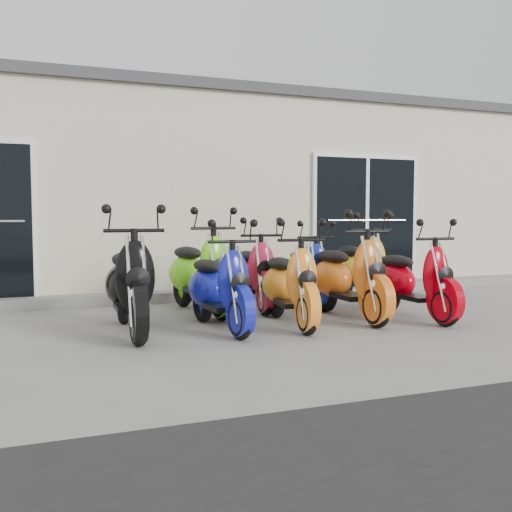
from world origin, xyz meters
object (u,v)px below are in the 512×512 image
object	(u,v)px
scooter_front_orange_a	(290,272)
scooter_back_blue	(307,263)
scooter_front_blue	(219,275)
scooter_front_black	(129,270)
scooter_front_red	(414,269)
scooter_back_yellow	(360,258)
scooter_front_orange_b	(348,265)
scooter_back_green	(200,260)
scooter_back_red	(254,263)

from	to	relation	value
scooter_front_orange_a	scooter_back_blue	distance (m)	1.57
scooter_front_blue	scooter_back_blue	xyz separation A→B (m)	(1.70, 1.28, -0.01)
scooter_front_orange_a	scooter_front_blue	bearing A→B (deg)	-176.84
scooter_front_black	scooter_front_blue	size ratio (longest dim) A/B	1.12
scooter_front_orange_a	scooter_front_red	world-z (taller)	scooter_front_orange_a
scooter_front_blue	scooter_back_yellow	size ratio (longest dim) A/B	0.93
scooter_front_blue	scooter_front_orange_b	distance (m)	1.69
scooter_back_green	scooter_back_red	bearing A→B (deg)	-2.68
scooter_front_black	scooter_back_red	bearing A→B (deg)	32.13
scooter_back_red	scooter_front_orange_a	bearing A→B (deg)	-85.32
scooter_front_orange_b	scooter_back_yellow	distance (m)	1.37
scooter_front_black	scooter_front_red	xyz separation A→B (m)	(3.42, -0.30, -0.08)
scooter_front_red	scooter_back_green	bearing A→B (deg)	149.63
scooter_front_orange_a	scooter_back_red	distance (m)	1.28
scooter_front_red	scooter_front_black	bearing A→B (deg)	173.65
scooter_front_orange_b	scooter_back_red	distance (m)	1.41
scooter_front_red	scooter_back_red	bearing A→B (deg)	137.24
scooter_front_red	scooter_front_blue	bearing A→B (deg)	175.13
scooter_front_orange_a	scooter_back_green	size ratio (longest dim) A/B	0.90
scooter_front_blue	scooter_back_yellow	distance (m)	2.79
scooter_front_orange_b	scooter_back_yellow	size ratio (longest dim) A/B	1.01
scooter_front_black	scooter_back_blue	xyz separation A→B (m)	(2.66, 1.13, -0.09)
scooter_front_orange_a	scooter_back_yellow	xyz separation A→B (m)	(1.67, 1.23, 0.04)
scooter_front_orange_a	scooter_back_green	world-z (taller)	scooter_back_green
scooter_front_orange_a	scooter_back_red	world-z (taller)	scooter_back_red
scooter_front_red	scooter_back_red	xyz separation A→B (m)	(-1.59, 1.41, 0.01)
scooter_front_blue	scooter_front_orange_b	size ratio (longest dim) A/B	0.92
scooter_front_blue	scooter_back_blue	bearing A→B (deg)	31.86
scooter_front_orange_a	scooter_front_red	size ratio (longest dim) A/B	1.01
scooter_front_blue	scooter_back_green	distance (m)	1.17
scooter_back_green	scooter_back_yellow	distance (m)	2.42
scooter_front_orange_b	scooter_back_green	bearing A→B (deg)	145.58
scooter_front_black	scooter_front_orange_a	bearing A→B (deg)	-4.65
scooter_front_orange_b	scooter_back_red	size ratio (longest dim) A/B	1.07
scooter_front_orange_b	scooter_back_blue	bearing A→B (deg)	88.65
scooter_front_red	scooter_back_blue	size ratio (longest dim) A/B	1.02
scooter_back_yellow	scooter_front_orange_a	bearing A→B (deg)	-136.87
scooter_back_blue	scooter_back_yellow	world-z (taller)	scooter_back_yellow
scooter_back_red	scooter_back_green	bearing A→B (deg)	-167.68
scooter_front_blue	scooter_front_red	xyz separation A→B (m)	(2.47, -0.16, 0.00)
scooter_back_yellow	scooter_front_red	bearing A→B (deg)	-85.30
scooter_back_yellow	scooter_front_blue	bearing A→B (deg)	-147.80
scooter_front_orange_a	scooter_front_orange_b	xyz separation A→B (m)	(0.85, 0.13, 0.05)
scooter_front_black	scooter_back_red	size ratio (longest dim) A/B	1.10
scooter_front_blue	scooter_back_blue	distance (m)	2.13
scooter_front_orange_b	scooter_back_blue	size ratio (longest dim) A/B	1.11
scooter_back_green	scooter_back_yellow	size ratio (longest dim) A/B	1.04
scooter_front_black	scooter_front_red	bearing A→B (deg)	-4.01
scooter_front_orange_a	scooter_front_red	xyz separation A→B (m)	(1.62, -0.12, -0.00)
scooter_front_orange_b	scooter_back_green	size ratio (longest dim) A/B	0.97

